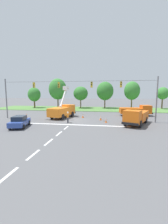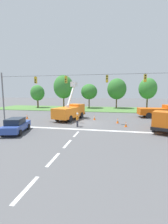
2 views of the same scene
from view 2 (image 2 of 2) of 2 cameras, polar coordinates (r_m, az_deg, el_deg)
name	(u,v)px [view 2 (image 2 of 2)]	position (r m, az deg, el deg)	size (l,w,h in m)	color
ground_plane	(86,123)	(20.99, 0.86, -4.21)	(200.00, 200.00, 0.00)	#565659
grass_verge	(99,109)	(38.64, 5.61, 1.13)	(56.00, 12.00, 0.10)	#517F3D
lane_markings	(77,133)	(15.99, -2.52, -7.89)	(17.60, 15.25, 0.01)	silver
signal_gantry	(86,90)	(20.57, 0.88, 8.39)	(26.20, 0.33, 7.20)	slate
tree_far_west	(37,93)	(43.92, -17.30, 6.95)	(3.94, 3.38, 6.34)	brown
tree_west	(64,87)	(41.65, -7.81, 9.45)	(5.40, 4.92, 8.96)	brown
tree_centre	(89,92)	(40.83, 1.97, 7.73)	(4.35, 4.75, 6.57)	brown
tree_east	(117,89)	(41.20, 12.38, 8.56)	(5.01, 4.83, 7.99)	brown
tree_far_east	(148,89)	(42.87, 23.12, 8.22)	(4.59, 4.02, 8.05)	brown
utility_truck_bucket_lift	(70,111)	(23.58, -5.32, 0.44)	(3.86, 6.94, 5.98)	orange
utility_truck_support_near	(167,119)	(19.36, 29.07, -2.46)	(4.73, 7.00, 2.32)	orange
utility_truck_support_far	(159,111)	(28.32, 26.58, 0.32)	(6.44, 2.99, 2.17)	#D6560F
sedan_blue	(16,125)	(17.40, -24.49, -4.64)	(2.76, 4.60, 1.56)	#2D4799
road_worker	(77,119)	(18.58, -2.54, -2.59)	(0.26, 0.65, 1.77)	#383842
traffic_cone_foreground_left	(126,124)	(19.35, 15.68, -4.48)	(0.36, 0.36, 0.68)	orange
traffic_cone_foreground_right	(94,118)	(23.45, 4.01, -2.10)	(0.36, 0.36, 0.74)	orange
traffic_cone_mid_left	(27,116)	(26.02, -20.89, -1.60)	(0.36, 0.36, 0.76)	orange
traffic_cone_mid_right	(118,121)	(21.31, 12.70, -3.21)	(0.36, 0.36, 0.74)	orange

